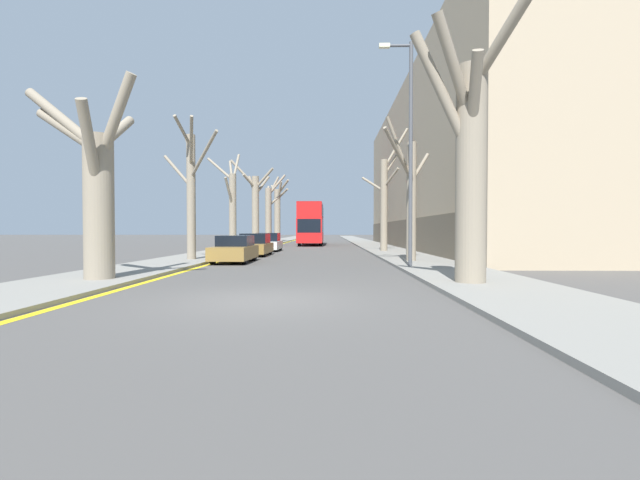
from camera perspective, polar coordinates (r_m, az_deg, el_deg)
The scene contains 19 objects.
ground_plane at distance 9.91m, azimuth -7.54°, elevation -8.04°, with size 300.00×300.00×0.00m, color #4C4947.
sidewalk_left at distance 60.16m, azimuth -5.99°, elevation -0.20°, with size 3.46×120.00×0.12m, color gray.
sidewalk_right at distance 59.86m, azimuth 5.63°, elevation -0.21°, with size 3.46×120.00×0.12m, color gray.
building_facade_right at distance 40.98m, azimuth 17.45°, elevation 8.90°, with size 10.08×43.65×14.19m.
kerb_line_stripe at distance 59.95m, azimuth -4.18°, elevation -0.26°, with size 0.24×120.00×0.01m, color yellow.
street_tree_left_0 at distance 14.92m, azimuth -27.67°, elevation 6.24°, with size 4.13×3.56×6.25m.
street_tree_left_1 at distance 23.13m, azimuth -16.83°, elevation 6.49°, with size 3.58×3.36×7.18m.
street_tree_left_2 at distance 32.21m, azimuth -11.65°, elevation 4.64°, with size 2.51×4.12×7.67m.
street_tree_left_3 at distance 40.99m, azimuth -8.65°, elevation 4.49°, with size 4.26×2.21×8.31m.
street_tree_left_4 at distance 50.65m, azimuth -6.78°, elevation 3.76°, with size 2.46×2.70×8.24m.
street_tree_left_5 at distance 59.02m, azimuth -5.66°, elevation 3.74°, with size 2.99×3.58×8.47m.
street_tree_right_0 at distance 13.05m, azimuth 19.35°, elevation 10.22°, with size 2.93×2.31×7.67m.
street_tree_right_1 at distance 21.49m, azimuth 11.93°, elevation 5.95°, with size 2.72×2.95×7.05m.
street_tree_right_2 at distance 31.78m, azimuth 8.62°, elevation 5.33°, with size 3.52×2.50×9.30m.
double_decker_bus at distance 47.18m, azimuth -1.17°, elevation 2.41°, with size 2.58×10.63×4.49m.
parked_car_0 at distance 21.93m, azimuth -11.30°, elevation -1.26°, with size 1.76×4.07×1.35m.
parked_car_1 at distance 27.67m, azimuth -8.66°, elevation -0.68°, with size 1.84×4.42×1.41m.
parked_car_2 at distance 33.47m, azimuth -6.93°, elevation -0.34°, with size 1.87×4.01×1.41m.
lamp_post at distance 18.46m, azimuth 11.74°, elevation 12.34°, with size 1.40×0.20×9.36m.
Camera 1 is at (1.50, -9.66, 1.60)m, focal length 24.00 mm.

